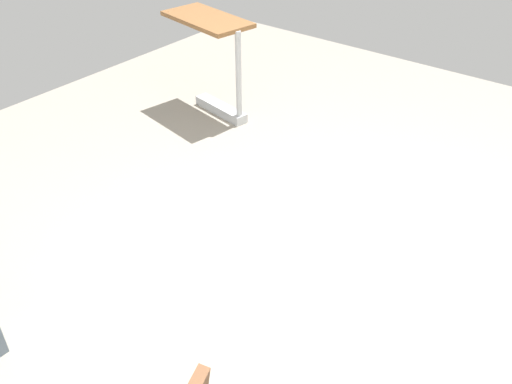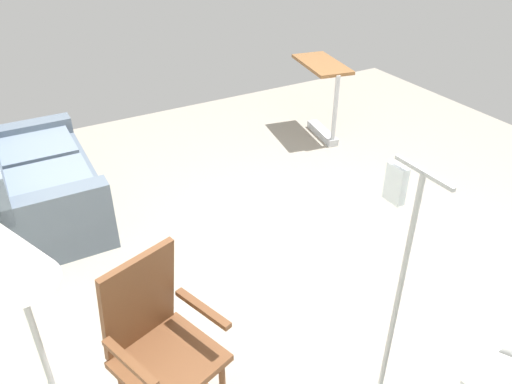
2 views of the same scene
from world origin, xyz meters
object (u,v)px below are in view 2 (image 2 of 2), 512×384
object	(u,v)px
floor_lamp	(15,273)
overbed_table	(323,91)
couch	(38,185)
rocking_chair	(159,346)

from	to	relation	value
floor_lamp	overbed_table	bearing A→B (deg)	-53.50
couch	overbed_table	bearing A→B (deg)	-87.21
floor_lamp	couch	bearing A→B (deg)	-6.52
couch	rocking_chair	distance (m)	2.41
rocking_chair	overbed_table	xyz separation A→B (m)	(2.54, -2.89, 0.03)
rocking_chair	floor_lamp	distance (m)	0.90
overbed_table	floor_lamp	bearing A→B (deg)	126.50
couch	overbed_table	distance (m)	3.16
floor_lamp	overbed_table	xyz separation A→B (m)	(2.53, -3.42, -0.70)
rocking_chair	floor_lamp	bearing A→B (deg)	88.99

